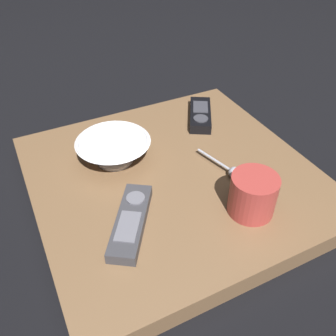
{
  "coord_description": "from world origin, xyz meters",
  "views": [
    {
      "loc": [
        0.28,
        0.55,
        0.57
      ],
      "look_at": [
        0.01,
        0.0,
        0.07
      ],
      "focal_mm": 38.77,
      "sensor_mm": 36.0,
      "label": 1
    }
  ],
  "objects_px": {
    "teaspoon": "(231,170)",
    "coffee_mug": "(253,195)",
    "tv_remote_far": "(200,115)",
    "tv_remote_near": "(131,221)",
    "cereal_bowl": "(114,149)"
  },
  "relations": [
    {
      "from": "teaspoon",
      "to": "tv_remote_near",
      "type": "bearing_deg",
      "value": 8.83
    },
    {
      "from": "cereal_bowl",
      "to": "teaspoon",
      "type": "distance_m",
      "value": 0.27
    },
    {
      "from": "cereal_bowl",
      "to": "teaspoon",
      "type": "bearing_deg",
      "value": 142.26
    },
    {
      "from": "coffee_mug",
      "to": "tv_remote_far",
      "type": "xyz_separation_m",
      "value": [
        -0.08,
        -0.34,
        -0.03
      ]
    },
    {
      "from": "cereal_bowl",
      "to": "tv_remote_near",
      "type": "relative_size",
      "value": 0.94
    },
    {
      "from": "tv_remote_near",
      "to": "coffee_mug",
      "type": "bearing_deg",
      "value": 163.44
    },
    {
      "from": "tv_remote_far",
      "to": "coffee_mug",
      "type": "bearing_deg",
      "value": 76.11
    },
    {
      "from": "coffee_mug",
      "to": "tv_remote_near",
      "type": "distance_m",
      "value": 0.24
    },
    {
      "from": "tv_remote_far",
      "to": "teaspoon",
      "type": "bearing_deg",
      "value": 75.91
    },
    {
      "from": "tv_remote_far",
      "to": "cereal_bowl",
      "type": "bearing_deg",
      "value": 14.3
    },
    {
      "from": "tv_remote_far",
      "to": "tv_remote_near",
      "type": "bearing_deg",
      "value": 41.14
    },
    {
      "from": "cereal_bowl",
      "to": "teaspoon",
      "type": "relative_size",
      "value": 1.4
    },
    {
      "from": "cereal_bowl",
      "to": "coffee_mug",
      "type": "xyz_separation_m",
      "value": [
        -0.18,
        0.27,
        0.01
      ]
    },
    {
      "from": "teaspoon",
      "to": "coffee_mug",
      "type": "bearing_deg",
      "value": 76.56
    },
    {
      "from": "cereal_bowl",
      "to": "tv_remote_far",
      "type": "bearing_deg",
      "value": -165.7
    }
  ]
}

